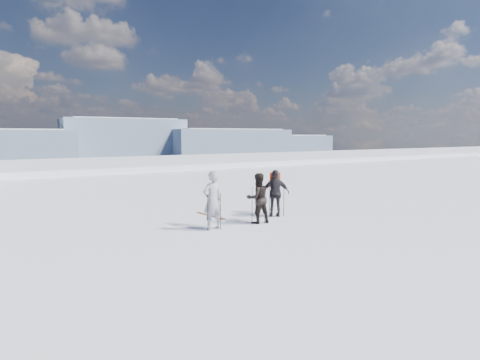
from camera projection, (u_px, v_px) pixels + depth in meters
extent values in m
plane|color=white|center=(90.00, 252.00, 66.36)|extent=(220.00, 208.01, 71.62)
cube|color=white|center=(130.00, 227.00, 39.29)|extent=(180.00, 16.00, 14.00)
plane|color=#21304D|center=(40.00, 182.00, 265.31)|extent=(820.00, 820.00, 0.00)
cube|color=slate|center=(123.00, 141.00, 466.56)|extent=(140.00, 80.00, 52.00)
cube|color=white|center=(122.00, 122.00, 463.79)|extent=(119.00, 70.00, 8.00)
cube|color=slate|center=(226.00, 145.00, 506.34)|extent=(160.00, 80.00, 40.00)
cube|color=white|center=(226.00, 132.00, 504.30)|extent=(136.00, 70.00, 8.00)
cube|color=slate|center=(284.00, 146.00, 592.41)|extent=(130.00, 80.00, 32.00)
cube|color=white|center=(284.00, 137.00, 590.84)|extent=(110.50, 70.00, 8.00)
imported|color=#989CA6|center=(213.00, 200.00, 12.48)|extent=(0.78, 0.57, 1.98)
imported|color=black|center=(258.00, 198.00, 13.40)|extent=(0.95, 0.77, 1.81)
imported|color=black|center=(276.00, 193.00, 14.47)|extent=(1.15, 0.90, 1.83)
cube|color=#EF4B16|center=(275.00, 162.00, 14.58)|extent=(0.45, 0.38, 0.59)
cylinder|color=black|center=(208.00, 213.00, 12.30)|extent=(0.02, 0.02, 1.23)
cylinder|color=black|center=(220.00, 211.00, 12.52)|extent=(0.02, 0.02, 1.23)
cylinder|color=black|center=(252.00, 206.00, 13.16)|extent=(0.02, 0.02, 1.35)
cylinder|color=black|center=(265.00, 204.00, 13.57)|extent=(0.02, 0.02, 1.33)
cylinder|color=black|center=(270.00, 200.00, 14.33)|extent=(0.02, 0.02, 1.35)
cylinder|color=black|center=(284.00, 201.00, 14.59)|extent=(0.02, 0.02, 1.21)
cube|color=black|center=(210.00, 216.00, 14.67)|extent=(0.46, 1.68, 0.03)
cube|color=black|center=(214.00, 215.00, 14.74)|extent=(0.28, 1.70, 0.03)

